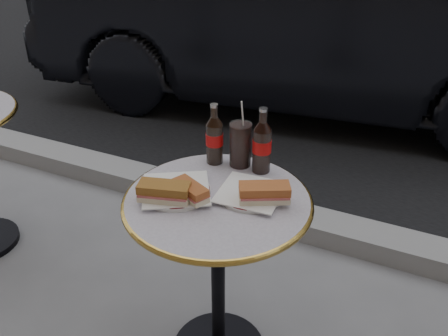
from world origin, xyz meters
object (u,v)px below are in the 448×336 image
at_px(cola_bottle_right, 262,140).
at_px(parked_car, 316,17).
at_px(cola_bottle_left, 214,134).
at_px(plate_left, 176,191).
at_px(bistro_table, 218,283).
at_px(plate_right, 250,194).
at_px(cola_glass, 240,144).

bearing_deg(cola_bottle_right, parked_car, 101.47).
bearing_deg(cola_bottle_left, plate_left, -95.41).
distance_m(bistro_table, cola_bottle_right, 0.54).
distance_m(cola_bottle_left, cola_bottle_right, 0.18).
relative_size(bistro_table, plate_right, 3.45).
bearing_deg(parked_car, cola_bottle_right, -175.63).
relative_size(plate_right, cola_glass, 1.29).
bearing_deg(cola_glass, parked_car, 99.55).
bearing_deg(cola_glass, cola_bottle_right, -5.59).
xyz_separation_m(bistro_table, cola_bottle_right, (0.06, 0.23, 0.49)).
bearing_deg(cola_bottle_right, cola_bottle_left, -175.81).
height_order(cola_bottle_left, parked_car, parked_car).
bearing_deg(plate_right, cola_glass, 123.02).
height_order(bistro_table, plate_right, plate_right).
bearing_deg(cola_bottle_right, plate_left, -128.02).
height_order(bistro_table, parked_car, parked_car).
relative_size(plate_left, parked_car, 0.05).
xyz_separation_m(cola_bottle_left, cola_bottle_right, (0.18, 0.01, 0.01)).
distance_m(cola_glass, parked_car, 2.42).
xyz_separation_m(cola_glass, parked_car, (-0.40, 2.38, -0.11)).
distance_m(bistro_table, cola_glass, 0.51).
bearing_deg(cola_glass, cola_bottle_left, -167.03).
bearing_deg(plate_left, plate_right, 21.51).
xyz_separation_m(cola_bottle_right, parked_car, (-0.49, 2.39, -0.15)).
bearing_deg(plate_left, cola_bottle_right, 51.98).
bearing_deg(plate_right, plate_left, -158.49).
relative_size(plate_left, plate_right, 1.07).
distance_m(cola_bottle_left, parked_car, 2.43).
distance_m(plate_right, cola_glass, 0.22).
xyz_separation_m(bistro_table, cola_bottle_left, (-0.11, 0.21, 0.48)).
bearing_deg(cola_bottle_left, cola_bottle_right, 4.19).
distance_m(plate_left, parked_car, 2.66).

